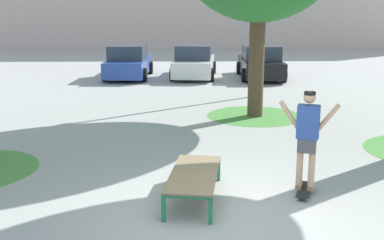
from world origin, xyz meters
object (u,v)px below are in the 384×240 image
Objects in this scene: car_black at (261,63)px; skate_box at (194,175)px; skater at (308,134)px; car_white at (194,62)px; car_blue at (129,63)px; skateboard at (304,190)px.

skate_box is at bearing -103.64° from car_black.
skater is (1.89, 0.16, 0.66)m from skate_box.
car_white is 1.02× the size of car_black.
skate_box is 14.46m from car_black.
car_black is (3.02, -0.34, 0.00)m from car_white.
skateboard is at bearing -72.35° from car_blue.
car_black is (3.41, 14.05, 0.28)m from skate_box.
car_blue is at bearing 107.65° from skater.
skater is 0.39× the size of car_white.
car_black is (1.51, 13.89, -0.38)m from skater.
skate_box is at bearing -79.65° from car_blue.
skater is at bearing -96.22° from car_black.
car_black reaches higher than skateboard.
skate_box is at bearing -91.56° from car_white.
skater is at bearing 4.83° from skate_box.
car_black is at bearing 83.78° from skateboard.
car_blue is (-4.52, 14.20, 0.61)m from skateboard.
skater reaches higher than car_blue.
skate_box is 0.47× the size of car_blue.
skateboard is 0.19× the size of car_black.
car_white is at bearing 88.44° from skate_box.
car_white and car_black have the same top height.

